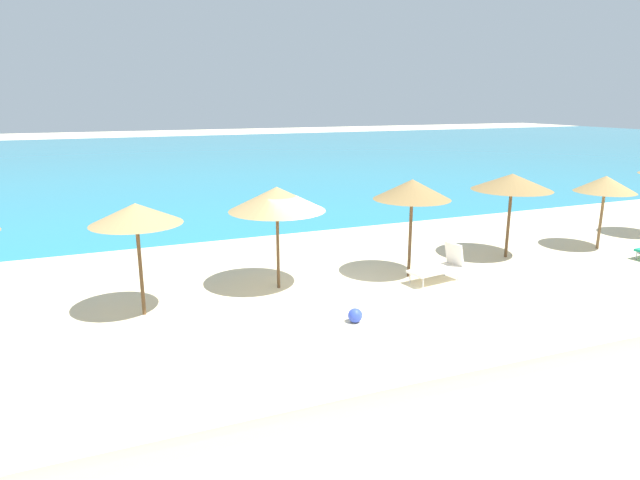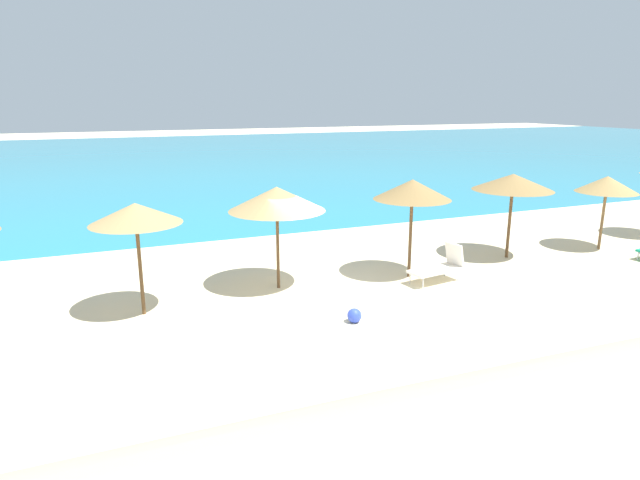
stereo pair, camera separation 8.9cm
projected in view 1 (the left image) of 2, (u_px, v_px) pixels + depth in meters
ground_plane at (324, 295)px, 14.09m from camera, size 160.00×160.00×0.00m
sea_water at (159, 159)px, 46.09m from camera, size 160.00×58.49×0.01m
beach_umbrella_4 at (136, 214)px, 12.22m from camera, size 2.07×2.07×2.66m
beach_umbrella_5 at (277, 199)px, 14.03m from camera, size 2.53×2.53×2.74m
beach_umbrella_6 at (412, 190)px, 14.95m from camera, size 2.15×2.15×2.79m
beach_umbrella_7 at (512, 182)px, 16.88m from camera, size 2.48×2.48×2.68m
beach_umbrella_8 at (605, 184)px, 17.93m from camera, size 1.95×1.95×2.47m
lounge_chair_2 at (440, 266)px, 15.03m from camera, size 1.65×0.85×1.04m
beach_ball at (355, 315)px, 12.32m from camera, size 0.33×0.33×0.33m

